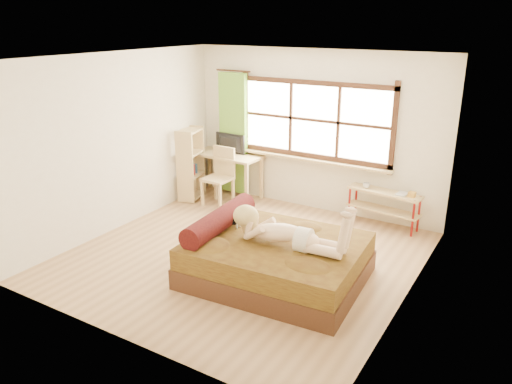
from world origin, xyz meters
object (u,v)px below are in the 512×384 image
Objects in this scene: chair at (221,173)px; bookshelf at (191,164)px; pipe_shelf at (384,201)px; bed at (273,258)px; desk at (227,160)px; kitten at (233,218)px; woman at (286,221)px.

chair is 0.61m from bookshelf.
pipe_shelf is at bearing -5.54° from bookshelf.
desk is at bearing 130.60° from bed.
desk is at bearing 26.23° from bookshelf.
kitten is at bearing 167.18° from bed.
bookshelf is (-2.94, 1.89, -0.19)m from woman.
bookshelf is (-2.07, 1.74, 0.00)m from kitten.
kitten is at bearing -54.67° from bookshelf.
bookshelf is at bearing -170.90° from chair.
chair is 0.78× the size of bookshelf.
woman is at bearing -37.94° from chair.
woman is 1.24× the size of pipe_shelf.
kitten is at bearing -48.90° from chair.
woman reaches higher than pipe_shelf.
woman reaches higher than chair.
chair reaches higher than desk.
desk is 0.66m from bookshelf.
desk is (-2.44, 2.32, -0.14)m from woman.
pipe_shelf is at bearing 55.52° from kitten.
pipe_shelf is at bearing 74.92° from woman.
chair is at bearing 125.05° from kitten.
bed is 0.60m from woman.
woman is at bearing -16.89° from bed.
bookshelf reaches higher than chair.
bed is 7.02× the size of kitten.
desk is 1.10× the size of pipe_shelf.
chair is (-1.47, 1.81, -0.09)m from kitten.
woman is at bearing -93.94° from pipe_shelf.
woman is at bearing -13.78° from kitten.
chair is at bearing -163.28° from pipe_shelf.
bed reaches higher than pipe_shelf.
woman is 3.50m from bookshelf.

